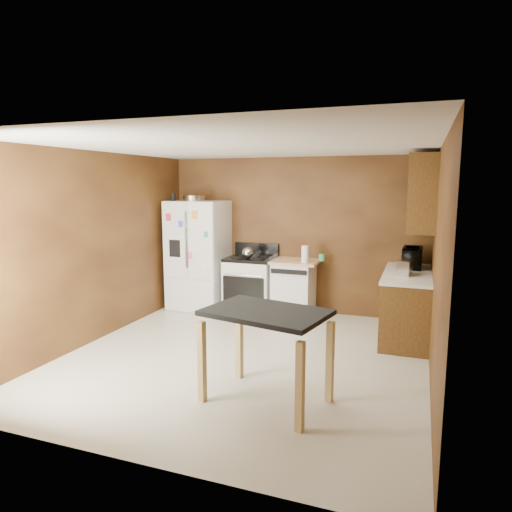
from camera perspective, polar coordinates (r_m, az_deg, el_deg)
The scene contains 18 objects.
floor at distance 5.65m, azimuth -1.47°, elevation -12.54°, with size 4.50×4.50×0.00m, color beige.
ceiling at distance 5.27m, azimuth -1.58°, elevation 13.63°, with size 4.50×4.50×0.00m, color white.
wall_back at distance 7.44m, azimuth 4.82°, elevation 2.60°, with size 4.20×4.20×0.00m, color brown.
wall_front at distance 3.37m, azimuth -15.69°, elevation -5.49°, with size 4.20×4.20×0.00m, color brown.
wall_left at distance 6.39m, azimuth -19.35°, elevation 1.07°, with size 4.50×4.50×0.00m, color brown.
wall_right at distance 4.97m, azimuth 21.67°, elevation -1.20°, with size 4.50×4.50×0.00m, color brown.
roasting_pan at distance 7.59m, azimuth -7.74°, elevation 7.18°, with size 0.36×0.36×0.09m, color silver.
pen_cup at distance 7.67m, azimuth -10.32°, elevation 7.27°, with size 0.08×0.08×0.12m, color black.
kettle at distance 7.25m, azimuth -1.05°, elevation 0.40°, with size 0.18×0.18×0.18m, color silver.
paper_towel at distance 6.97m, azimuth 6.15°, elevation 0.23°, with size 0.11×0.11×0.26m, color white.
green_canister at distance 7.17m, azimuth 8.20°, elevation -0.18°, with size 0.10×0.10×0.11m, color #41A95E.
toaster at distance 6.25m, azimuth 18.09°, elevation -1.37°, with size 0.16×0.27×0.19m, color silver.
microwave at distance 6.80m, azimuth 18.96°, elevation -0.31°, with size 0.48×0.32×0.27m, color black.
refrigerator at distance 7.69m, azimuth -7.20°, elevation 0.14°, with size 0.90×0.80×1.80m.
gas_range at distance 7.46m, azimuth -0.67°, elevation -3.49°, with size 0.76×0.68×1.10m.
dishwasher at distance 7.27m, azimuth 4.73°, elevation -3.93°, with size 0.78×0.63×0.89m.
right_cabinets at distance 6.48m, azimuth 18.84°, elevation -1.86°, with size 0.63×1.58×2.45m.
island at distance 4.34m, azimuth 1.26°, elevation -8.68°, with size 1.24×0.95×0.91m.
Camera 1 is at (1.92, -4.89, 2.07)m, focal length 32.00 mm.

